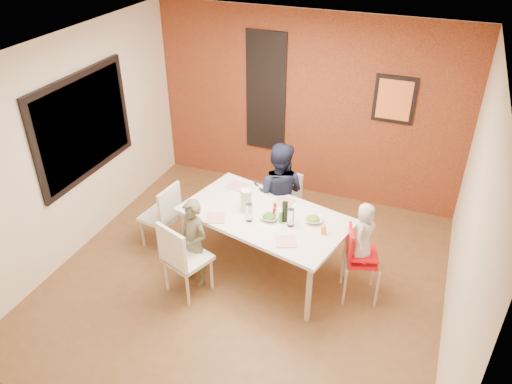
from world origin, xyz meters
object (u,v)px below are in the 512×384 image
at_px(child_far, 279,193).
at_px(chair_left, 164,213).
at_px(chair_near, 181,256).
at_px(child_near, 194,243).
at_px(high_chair, 358,257).
at_px(wine_bottle, 285,212).
at_px(toddler, 364,232).
at_px(paper_towel_roll, 246,201).
at_px(dining_table, 265,219).
at_px(chair_far, 285,199).

bearing_deg(child_far, chair_left, 23.41).
relative_size(chair_near, child_far, 0.69).
bearing_deg(child_near, high_chair, 32.32).
height_order(chair_left, wine_bottle, wine_bottle).
height_order(child_far, toddler, child_far).
xyz_separation_m(toddler, paper_towel_roll, (-1.38, 0.03, 0.06)).
bearing_deg(child_far, toddler, 146.30).
height_order(dining_table, toddler, toddler).
distance_m(chair_left, high_chair, 2.48).
bearing_deg(chair_near, child_near, -76.85).
xyz_separation_m(chair_far, high_chair, (1.17, -0.93, 0.07)).
height_order(dining_table, high_chair, high_chair).
bearing_deg(chair_left, child_near, 62.16).
height_order(dining_table, wine_bottle, wine_bottle).
height_order(chair_far, toddler, toddler).
relative_size(chair_far, child_near, 0.76).
xyz_separation_m(dining_table, chair_far, (-0.04, 0.87, -0.25)).
relative_size(chair_near, chair_far, 1.13).
xyz_separation_m(child_near, child_far, (0.62, 1.15, 0.15)).
relative_size(child_far, paper_towel_roll, 4.85).
relative_size(high_chair, toddler, 1.31).
distance_m(child_near, paper_towel_roll, 0.77).
bearing_deg(toddler, child_far, 69.59).
bearing_deg(chair_near, dining_table, -112.66).
distance_m(dining_table, child_far, 0.64).
bearing_deg(dining_table, chair_near, -132.84).
xyz_separation_m(high_chair, wine_bottle, (-0.87, 0.02, 0.37)).
bearing_deg(toddler, wine_bottle, 98.78).
xyz_separation_m(child_near, toddler, (1.82, 0.47, 0.33)).
xyz_separation_m(chair_far, toddler, (1.19, -0.92, 0.41)).
bearing_deg(paper_towel_roll, high_chair, -1.98).
relative_size(chair_far, wine_bottle, 3.39).
relative_size(child_far, toddler, 2.02).
distance_m(chair_far, chair_left, 1.60).
height_order(toddler, wine_bottle, toddler).
bearing_deg(chair_far, child_near, -107.39).
height_order(chair_far, child_far, child_far).
bearing_deg(high_chair, child_far, 42.25).
distance_m(child_near, child_far, 1.32).
height_order(dining_table, child_far, child_far).
bearing_deg(child_far, dining_table, 90.74).
height_order(chair_left, child_near, child_near).
relative_size(chair_near, child_near, 0.86).
bearing_deg(chair_left, child_far, 124.86).
distance_m(child_far, toddler, 1.40).
distance_m(dining_table, chair_near, 1.05).
distance_m(chair_far, paper_towel_roll, 1.02).
relative_size(chair_far, child_far, 0.61).
distance_m(dining_table, chair_far, 0.91).
height_order(chair_near, chair_left, chair_near).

